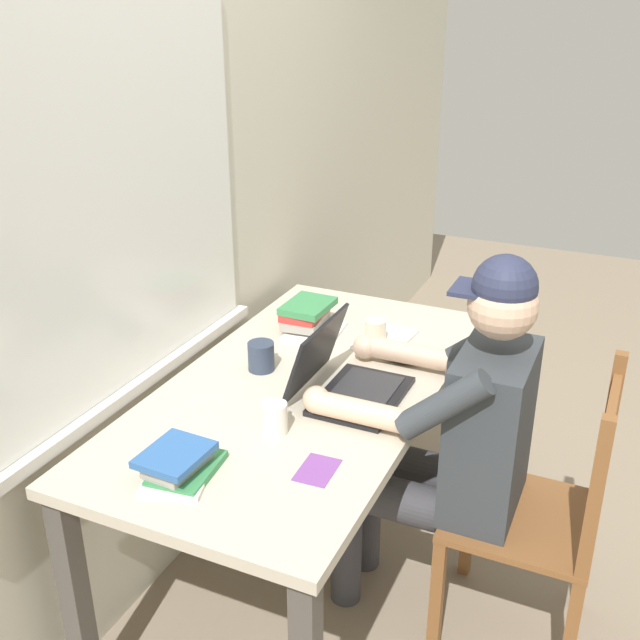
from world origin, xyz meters
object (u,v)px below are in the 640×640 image
(seated_person, at_px, (453,430))
(coffee_mug_spare, at_px, (376,331))
(coffee_mug_dark, at_px, (262,356))
(wooden_chair, at_px, (542,517))
(landscape_photo_print, at_px, (317,470))
(coffee_mug_white, at_px, (275,418))
(computer_mouse, at_px, (403,357))
(desk, at_px, (304,409))
(laptop, at_px, (343,379))
(book_stack_main, at_px, (307,315))
(book_stack_side, at_px, (180,463))

(seated_person, distance_m, coffee_mug_spare, 0.51)
(seated_person, relative_size, coffee_mug_dark, 10.00)
(wooden_chair, xyz_separation_m, landscape_photo_print, (-0.44, 0.52, 0.29))
(coffee_mug_dark, xyz_separation_m, landscape_photo_print, (-0.43, -0.39, -0.05))
(coffee_mug_white, bearing_deg, computer_mouse, -18.68)
(desk, xyz_separation_m, coffee_mug_spare, (0.36, -0.10, 0.13))
(laptop, height_order, coffee_mug_spare, laptop)
(laptop, height_order, book_stack_main, laptop)
(book_stack_side, bearing_deg, coffee_mug_white, -24.44)
(coffee_mug_dark, distance_m, book_stack_main, 0.34)
(laptop, relative_size, book_stack_side, 1.54)
(computer_mouse, bearing_deg, desk, 139.06)
(desk, xyz_separation_m, book_stack_main, (0.37, 0.17, 0.14))
(laptop, bearing_deg, coffee_mug_dark, 81.70)
(wooden_chair, height_order, coffee_mug_dark, wooden_chair)
(seated_person, relative_size, laptop, 3.73)
(laptop, bearing_deg, seated_person, -81.73)
(computer_mouse, xyz_separation_m, book_stack_main, (0.11, 0.40, 0.04))
(desk, relative_size, coffee_mug_spare, 13.66)
(coffee_mug_white, distance_m, book_stack_side, 0.30)
(coffee_mug_white, height_order, book_stack_side, coffee_mug_white)
(seated_person, bearing_deg, laptop, 98.27)
(coffee_mug_white, relative_size, book_stack_side, 0.52)
(seated_person, distance_m, coffee_mug_dark, 0.64)
(book_stack_main, relative_size, landscape_photo_print, 1.55)
(desk, bearing_deg, computer_mouse, -40.94)
(book_stack_main, bearing_deg, coffee_mug_dark, -179.88)
(coffee_mug_dark, distance_m, landscape_photo_print, 0.59)
(seated_person, bearing_deg, coffee_mug_white, 127.06)
(coffee_mug_dark, bearing_deg, landscape_photo_print, -137.67)
(book_stack_main, xyz_separation_m, book_stack_side, (-0.93, -0.09, -0.02))
(wooden_chair, height_order, laptop, laptop)
(coffee_mug_white, bearing_deg, coffee_mug_dark, 33.86)
(desk, relative_size, seated_person, 1.24)
(book_stack_main, bearing_deg, coffee_mug_spare, -92.16)
(coffee_mug_spare, bearing_deg, wooden_chair, -116.68)
(laptop, relative_size, coffee_mug_spare, 2.96)
(laptop, bearing_deg, coffee_mug_white, 161.53)
(landscape_photo_print, bearing_deg, coffee_mug_dark, 39.77)
(laptop, xyz_separation_m, book_stack_main, (0.38, 0.30, 0.00))
(coffee_mug_white, bearing_deg, desk, 9.34)
(laptop, relative_size, computer_mouse, 3.30)
(coffee_mug_white, xyz_separation_m, book_stack_side, (-0.27, 0.12, -0.01))
(desk, bearing_deg, seated_person, -85.42)
(seated_person, height_order, book_stack_main, seated_person)
(coffee_mug_white, relative_size, book_stack_main, 0.55)
(desk, distance_m, coffee_mug_dark, 0.22)
(coffee_mug_spare, distance_m, landscape_photo_print, 0.77)
(book_stack_main, bearing_deg, wooden_chair, -110.20)
(landscape_photo_print, bearing_deg, desk, 27.26)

